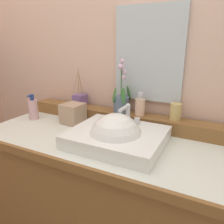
% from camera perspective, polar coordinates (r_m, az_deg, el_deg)
% --- Properties ---
extents(wall_back, '(3.39, 0.20, 2.49)m').
position_cam_1_polar(wall_back, '(1.48, 6.70, 14.59)').
color(wall_back, beige).
rests_on(wall_back, ground).
extents(vanity_cabinet, '(1.47, 0.62, 0.83)m').
position_cam_1_polar(vanity_cabinet, '(1.43, -0.90, -21.94)').
color(vanity_cabinet, brown).
rests_on(vanity_cabinet, ground).
extents(back_ledge, '(1.39, 0.12, 0.08)m').
position_cam_1_polar(back_ledge, '(1.39, 3.58, -1.69)').
color(back_ledge, brown).
rests_on(back_ledge, vanity_cabinet).
extents(sink_basin, '(0.47, 0.39, 0.29)m').
position_cam_1_polar(sink_basin, '(1.13, 1.10, -6.98)').
color(sink_basin, white).
rests_on(sink_basin, vanity_cabinet).
extents(soap_bar, '(0.07, 0.04, 0.02)m').
position_cam_1_polar(soap_bar, '(1.26, -1.80, -1.74)').
color(soap_bar, silver).
rests_on(soap_bar, sink_basin).
extents(potted_plant, '(0.10, 0.12, 0.33)m').
position_cam_1_polar(potted_plant, '(1.37, 2.43, 3.07)').
color(potted_plant, slate).
rests_on(potted_plant, back_ledge).
extents(soap_dispenser, '(0.06, 0.06, 0.14)m').
position_cam_1_polar(soap_dispenser, '(1.32, 7.32, 1.52)').
color(soap_dispenser, beige).
rests_on(soap_dispenser, back_ledge).
extents(tumbler_cup, '(0.06, 0.06, 0.10)m').
position_cam_1_polar(tumbler_cup, '(1.29, 16.27, 0.07)').
color(tumbler_cup, tan).
rests_on(tumbler_cup, back_ledge).
extents(reed_diffuser, '(0.08, 0.08, 0.26)m').
position_cam_1_polar(reed_diffuser, '(1.56, -8.41, 3.30)').
color(reed_diffuser, '#775798').
rests_on(reed_diffuser, back_ledge).
extents(lotion_bottle, '(0.06, 0.07, 0.17)m').
position_cam_1_polar(lotion_bottle, '(1.57, -19.92, 0.79)').
color(lotion_bottle, '#CF9EA2').
rests_on(lotion_bottle, vanity_cabinet).
extents(tissue_box, '(0.14, 0.14, 0.13)m').
position_cam_1_polar(tissue_box, '(1.43, -10.15, -0.38)').
color(tissue_box, tan).
rests_on(tissue_box, vanity_cabinet).
extents(mirror, '(0.41, 0.02, 0.55)m').
position_cam_1_polar(mirror, '(1.34, 9.54, 14.57)').
color(mirror, silver).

